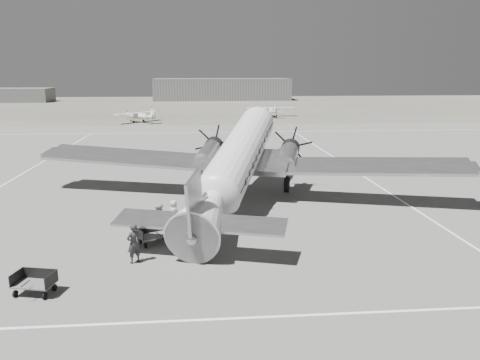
# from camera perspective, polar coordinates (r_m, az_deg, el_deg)

# --- Properties ---
(ground) EXTENTS (260.00, 260.00, 0.00)m
(ground) POSITION_cam_1_polar(r_m,az_deg,el_deg) (31.06, -0.78, -3.60)
(ground) COLOR slate
(ground) RESTS_ON ground
(taxi_line_near) EXTENTS (60.00, 0.15, 0.01)m
(taxi_line_near) POSITION_cam_1_polar(r_m,az_deg,el_deg) (18.16, 2.54, -16.37)
(taxi_line_near) COLOR white
(taxi_line_near) RESTS_ON ground
(taxi_line_right) EXTENTS (0.15, 80.00, 0.01)m
(taxi_line_right) POSITION_cam_1_polar(r_m,az_deg,el_deg) (34.05, 19.82, -2.87)
(taxi_line_right) COLOR white
(taxi_line_right) RESTS_ON ground
(taxi_line_left) EXTENTS (0.15, 60.00, 0.01)m
(taxi_line_left) POSITION_cam_1_polar(r_m,az_deg,el_deg) (43.65, -26.12, -0.03)
(taxi_line_left) COLOR white
(taxi_line_left) RESTS_ON ground
(taxi_line_horizon) EXTENTS (90.00, 0.15, 0.01)m
(taxi_line_horizon) POSITION_cam_1_polar(r_m,az_deg,el_deg) (70.27, -3.15, 5.83)
(taxi_line_horizon) COLOR white
(taxi_line_horizon) RESTS_ON ground
(grass_infield) EXTENTS (260.00, 90.00, 0.01)m
(grass_infield) POSITION_cam_1_polar(r_m,az_deg,el_deg) (125.00, -3.97, 9.03)
(grass_infield) COLOR #666356
(grass_infield) RESTS_ON ground
(hangar_main) EXTENTS (42.00, 14.00, 6.60)m
(hangar_main) POSITION_cam_1_polar(r_m,az_deg,el_deg) (149.94, -2.22, 11.00)
(hangar_main) COLOR slate
(hangar_main) RESTS_ON ground
(shed_secondary) EXTENTS (18.00, 10.00, 4.00)m
(shed_secondary) POSITION_cam_1_polar(r_m,az_deg,el_deg) (154.18, -25.32, 9.34)
(shed_secondary) COLOR #575757
(shed_secondary) RESTS_ON ground
(dc3_airliner) EXTENTS (36.28, 29.73, 5.99)m
(dc3_airliner) POSITION_cam_1_polar(r_m,az_deg,el_deg) (31.44, -0.31, 2.24)
(dc3_airliner) COLOR silver
(dc3_airliner) RESTS_ON ground
(light_plane_left) EXTENTS (12.18, 12.28, 1.98)m
(light_plane_left) POSITION_cam_1_polar(r_m,az_deg,el_deg) (85.50, -12.21, 7.53)
(light_plane_left) COLOR silver
(light_plane_left) RESTS_ON ground
(light_plane_right) EXTENTS (10.53, 8.75, 2.09)m
(light_plane_right) POSITION_cam_1_polar(r_m,az_deg,el_deg) (94.71, 3.76, 8.35)
(light_plane_right) COLOR silver
(light_plane_right) RESTS_ON ground
(baggage_cart_near) EXTENTS (2.04, 1.83, 0.95)m
(baggage_cart_near) POSITION_cam_1_polar(r_m,az_deg,el_deg) (25.33, -10.43, -6.62)
(baggage_cart_near) COLOR #575757
(baggage_cart_near) RESTS_ON ground
(baggage_cart_far) EXTENTS (1.90, 1.53, 0.94)m
(baggage_cart_far) POSITION_cam_1_polar(r_m,az_deg,el_deg) (21.34, -23.78, -11.45)
(baggage_cart_far) COLOR #575757
(baggage_cart_far) RESTS_ON ground
(ground_crew) EXTENTS (0.84, 0.81, 1.95)m
(ground_crew) POSITION_cam_1_polar(r_m,az_deg,el_deg) (22.96, -12.84, -7.53)
(ground_crew) COLOR #282828
(ground_crew) RESTS_ON ground
(ramp_agent) EXTENTS (0.75, 0.96, 1.93)m
(ramp_agent) POSITION_cam_1_polar(r_m,az_deg,el_deg) (26.03, -9.69, -4.91)
(ramp_agent) COLOR #ACACA9
(ramp_agent) RESTS_ON ground
(passenger) EXTENTS (0.56, 0.79, 1.52)m
(passenger) POSITION_cam_1_polar(r_m,az_deg,el_deg) (28.05, -8.08, -3.96)
(passenger) COLOR #BCBDBA
(passenger) RESTS_ON ground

